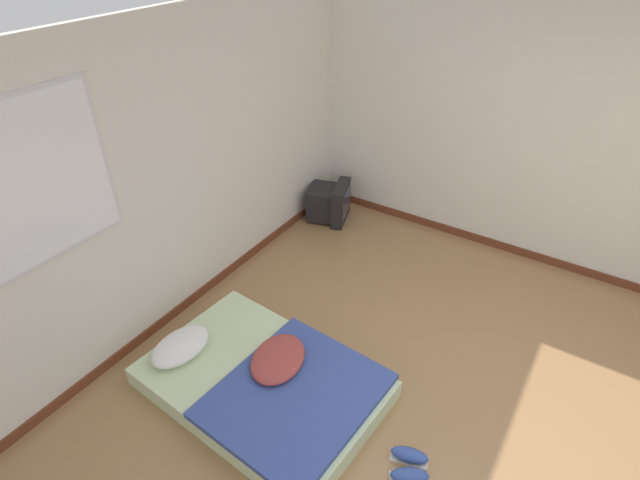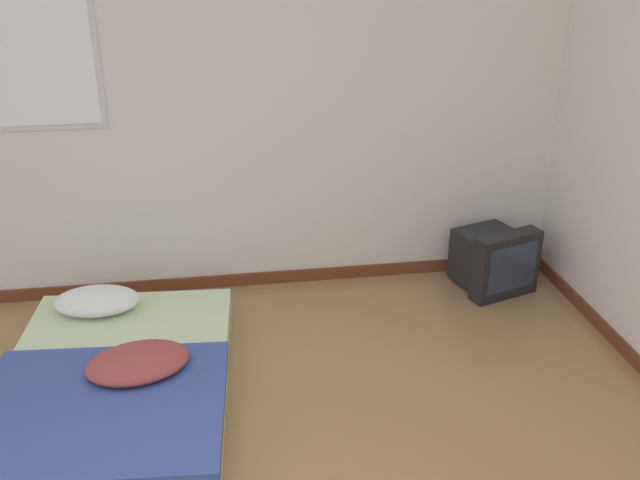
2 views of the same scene
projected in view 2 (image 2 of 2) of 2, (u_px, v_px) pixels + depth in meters
name	position (u px, v px, depth m)	size (l,w,h in m)	color
wall_back	(196.00, 106.00, 4.54)	(7.26, 0.08, 2.60)	silver
mattress_bed	(113.00, 383.00, 3.82)	(1.33, 1.88, 0.32)	beige
crt_tv	(493.00, 259.00, 4.96)	(0.56, 0.56, 0.46)	black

